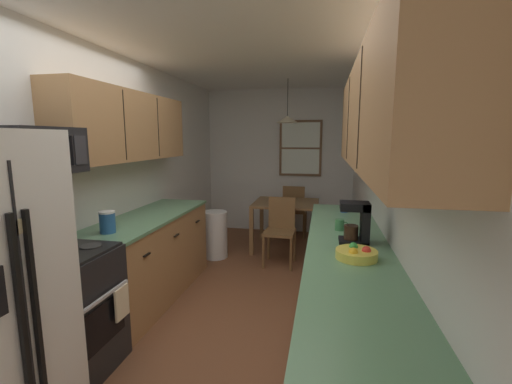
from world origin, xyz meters
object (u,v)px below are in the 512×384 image
(stove_range, at_px, (65,312))
(storage_canister, at_px, (107,222))
(coffee_maker, at_px, (358,222))
(mug_by_coffeemaker, at_px, (340,225))
(dining_chair_near, at_px, (280,228))
(trash_bin, at_px, (215,234))
(table_serving_bowl, at_px, (284,201))
(dining_table, at_px, (286,209))
(mug_spare, at_px, (344,208))
(fruit_bowl, at_px, (357,253))
(microwave_over_range, at_px, (35,151))
(dining_chair_far, at_px, (294,208))

(stove_range, bearing_deg, storage_canister, 90.57)
(coffee_maker, height_order, mug_by_coffeemaker, coffee_maker)
(dining_chair_near, distance_m, trash_bin, 0.96)
(dining_chair_near, relative_size, table_serving_bowl, 4.86)
(dining_table, relative_size, trash_bin, 1.44)
(coffee_maker, bearing_deg, trash_bin, 133.57)
(dining_table, bearing_deg, trash_bin, -147.60)
(coffee_maker, distance_m, mug_spare, 1.11)
(stove_range, height_order, fruit_bowl, stove_range)
(mug_by_coffeemaker, bearing_deg, coffee_maker, -70.31)
(microwave_over_range, distance_m, mug_spare, 2.87)
(dining_table, height_order, dining_chair_near, dining_chair_near)
(dining_table, height_order, table_serving_bowl, table_serving_bowl)
(dining_chair_near, xyz_separation_m, mug_by_coffeemaker, (0.70, -1.47, 0.45))
(stove_range, height_order, mug_spare, stove_range)
(dining_chair_far, xyz_separation_m, table_serving_bowl, (-0.10, -0.72, 0.26))
(fruit_bowl, bearing_deg, mug_spare, 90.02)
(fruit_bowl, relative_size, table_serving_bowl, 1.49)
(microwave_over_range, relative_size, fruit_bowl, 2.08)
(trash_bin, bearing_deg, mug_by_coffeemaker, -42.71)
(dining_chair_near, height_order, dining_chair_far, same)
(stove_range, distance_m, mug_spare, 2.74)
(storage_canister, relative_size, mug_by_coffeemaker, 1.63)
(microwave_over_range, bearing_deg, dining_table, 66.73)
(microwave_over_range, bearing_deg, mug_spare, 40.04)
(trash_bin, height_order, mug_by_coffeemaker, mug_by_coffeemaker)
(dining_table, height_order, coffee_maker, coffee_maker)
(dining_table, bearing_deg, fruit_bowl, -74.54)
(dining_chair_far, bearing_deg, microwave_over_range, -110.53)
(stove_range, xyz_separation_m, microwave_over_range, (-0.11, 0.00, 1.14))
(dining_chair_near, xyz_separation_m, table_serving_bowl, (-0.02, 0.58, 0.26))
(dining_chair_far, relative_size, table_serving_bowl, 4.86)
(fruit_bowl, height_order, table_serving_bowl, fruit_bowl)
(dining_chair_far, bearing_deg, storage_canister, -112.08)
(trash_bin, bearing_deg, storage_canister, -98.58)
(fruit_bowl, bearing_deg, microwave_over_range, -171.50)
(dining_chair_near, xyz_separation_m, storage_canister, (-1.24, -1.94, 0.49))
(dining_chair_near, bearing_deg, mug_by_coffeemaker, -64.40)
(dining_chair_near, height_order, mug_spare, mug_spare)
(fruit_bowl, bearing_deg, dining_chair_far, 101.61)
(stove_range, relative_size, dining_chair_far, 1.22)
(fruit_bowl, bearing_deg, storage_canister, 173.29)
(coffee_maker, bearing_deg, dining_chair_near, 114.53)
(fruit_bowl, bearing_deg, trash_bin, 127.78)
(dining_chair_near, xyz_separation_m, coffee_maker, (0.83, -1.81, 0.57))
(dining_chair_near, relative_size, mug_by_coffeemaker, 7.79)
(stove_range, relative_size, coffee_maker, 3.48)
(stove_range, xyz_separation_m, dining_chair_near, (1.23, 2.50, 0.03))
(dining_table, relative_size, mug_spare, 8.27)
(coffee_maker, height_order, fruit_bowl, coffee_maker)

